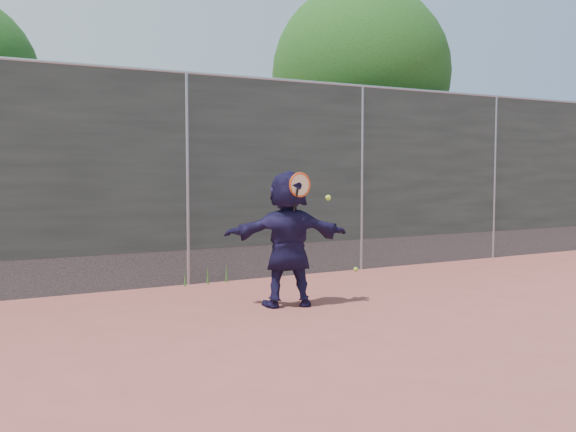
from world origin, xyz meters
name	(u,v)px	position (x,y,z in m)	size (l,w,h in m)	color
ground	(313,341)	(0.00, 0.00, 0.00)	(80.00, 80.00, 0.00)	#9E4C42
player	(288,239)	(0.56, 1.52, 0.81)	(1.51, 0.48, 1.63)	#191439
ball_ground	(356,269)	(2.80, 3.35, 0.03)	(0.07, 0.07, 0.07)	#A8DD31
fence	(187,174)	(0.00, 3.50, 1.58)	(20.00, 0.06, 3.03)	#38423D
swing_action	(303,188)	(0.64, 1.32, 1.43)	(0.55, 0.15, 0.51)	#D44413
tree_right	(367,80)	(4.68, 5.75, 3.49)	(3.78, 3.60, 5.39)	#382314
weed_clump	(210,275)	(0.29, 3.38, 0.13)	(0.68, 0.07, 0.30)	#387226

